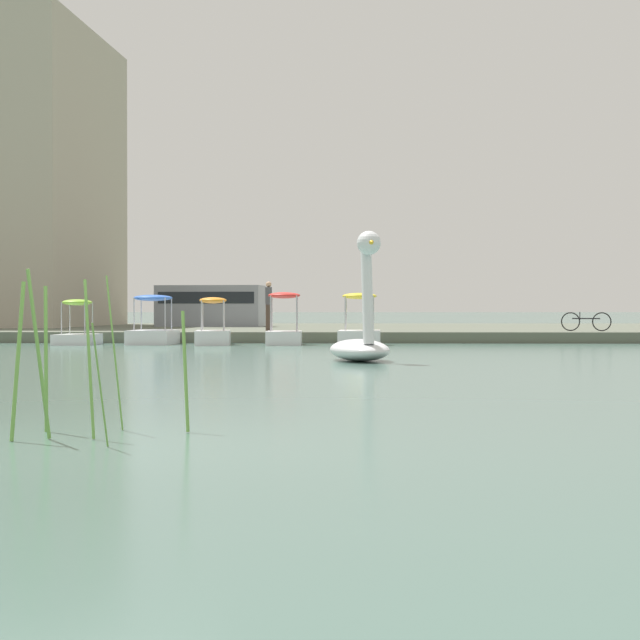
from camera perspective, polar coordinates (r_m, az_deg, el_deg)
The scene contains 12 objects.
ground_plane at distance 9.65m, azimuth -13.03°, elevation -6.37°, with size 618.17×618.17×0.00m, color #47665B.
shore_bank_far at distance 47.40m, azimuth -1.36°, elevation -0.57°, with size 147.82×21.49×0.37m, color #5B6051.
swan_boat at distance 24.27m, azimuth 2.12°, elevation -0.91°, with size 1.72×2.78×2.82m.
pedal_boat_yellow at distance 35.21m, azimuth 2.06°, elevation -0.57°, with size 1.40×2.14×1.66m.
pedal_boat_red at distance 35.32m, azimuth -1.87°, elevation -0.50°, with size 1.15×2.04×1.68m.
pedal_boat_orange at distance 35.36m, azimuth -5.56°, elevation -0.58°, with size 1.26×2.16×1.52m.
pedal_boat_blue at distance 36.10m, azimuth -8.64°, elevation -0.50°, with size 1.45×2.24×1.60m.
pedal_boat_lime at distance 36.23m, azimuth -12.45°, elevation -0.56°, with size 1.25×1.95×1.46m.
person_on_path at distance 39.40m, azimuth -2.67°, elevation 0.79°, with size 0.22×0.25×1.76m.
bicycle_parked at distance 39.62m, azimuth 13.60°, elevation -0.07°, with size 1.67×0.51×0.67m.
parked_van at distance 48.20m, azimuth -5.69°, elevation 0.81°, with size 4.73×2.21×1.79m.
reed_clump_foreground at distance 10.35m, azimuth -14.85°, elevation -2.12°, with size 3.24×1.40×1.52m.
Camera 1 is at (2.42, -9.26, 1.17)m, focal length 61.85 mm.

